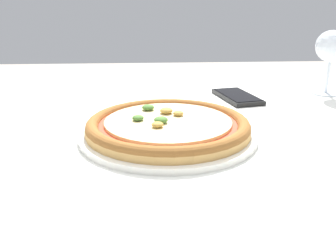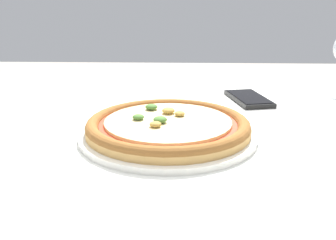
# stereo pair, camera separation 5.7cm
# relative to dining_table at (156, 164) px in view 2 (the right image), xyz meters

# --- Properties ---
(dining_table) EXTENTS (1.42, 0.93, 0.70)m
(dining_table) POSITION_rel_dining_table_xyz_m (0.00, 0.00, 0.00)
(dining_table) COLOR #997047
(dining_table) RESTS_ON ground_plane
(pizza_plate) EXTENTS (0.30, 0.30, 0.04)m
(pizza_plate) POSITION_rel_dining_table_xyz_m (0.02, -0.06, 0.10)
(pizza_plate) COLOR white
(pizza_plate) RESTS_ON dining_table
(cell_phone) EXTENTS (0.10, 0.16, 0.01)m
(cell_phone) POSITION_rel_dining_table_xyz_m (0.20, 0.18, 0.09)
(cell_phone) COLOR black
(cell_phone) RESTS_ON dining_table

